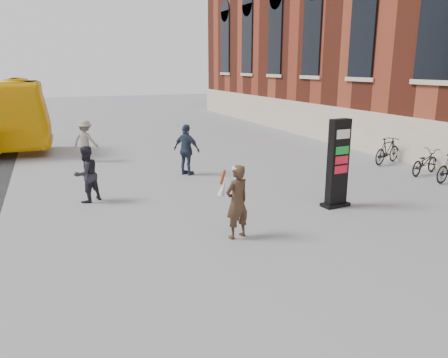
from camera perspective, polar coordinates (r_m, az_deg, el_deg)
name	(u,v)px	position (r m, az deg, el deg)	size (l,w,h in m)	color
ground	(235,239)	(9.78, 1.43, -7.85)	(100.00, 100.00, 0.00)	#9E9EA3
info_pylon	(338,164)	(12.07, 14.65, 1.95)	(0.80, 0.45, 2.39)	black
woman	(237,201)	(9.60, 1.67, -2.86)	(0.75, 0.72, 1.67)	#382518
pedestrian_a	(86,174)	(12.78, -17.55, 0.60)	(0.77, 0.60, 1.59)	#222129
pedestrian_b	(86,141)	(18.32, -17.64, 4.78)	(1.08, 0.62, 1.67)	gray
pedestrian_c	(187,150)	(15.31, -4.89, 3.82)	(1.05, 0.44, 1.79)	#2A3449
bike_6	(425,162)	(16.97, 24.74, 2.03)	(0.59, 1.68, 0.88)	black
bike_7	(387,151)	(18.26, 20.56, 3.49)	(0.49, 1.73, 1.04)	black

